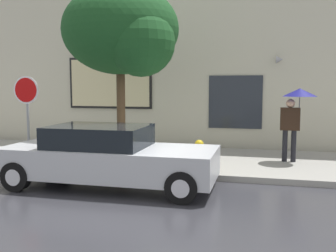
{
  "coord_description": "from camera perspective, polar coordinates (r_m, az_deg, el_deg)",
  "views": [
    {
      "loc": [
        2.61,
        -7.7,
        2.23
      ],
      "look_at": [
        0.26,
        1.8,
        1.2
      ],
      "focal_mm": 40.21,
      "sensor_mm": 36.0,
      "label": 1
    }
  ],
  "objects": [
    {
      "name": "ground_plane",
      "position": [
        8.43,
        -4.73,
        -9.35
      ],
      "size": [
        60.0,
        60.0,
        0.0
      ],
      "primitive_type": "plane",
      "color": "#333338"
    },
    {
      "name": "fire_hydrant",
      "position": [
        9.55,
        4.73,
        -4.37
      ],
      "size": [
        0.3,
        0.44,
        0.74
      ],
      "color": "yellow",
      "rests_on": "sidewalk"
    },
    {
      "name": "street_tree",
      "position": [
        10.45,
        -6.67,
        13.88
      ],
      "size": [
        3.22,
        2.74,
        4.82
      ],
      "color": "#4C3823",
      "rests_on": "sidewalk"
    },
    {
      "name": "pedestrian_with_umbrella",
      "position": [
        10.86,
        18.82,
        2.99
      ],
      "size": [
        0.95,
        0.92,
        2.03
      ],
      "color": "black",
      "rests_on": "sidewalk"
    },
    {
      "name": "building_facade",
      "position": [
        13.52,
        2.66,
        11.34
      ],
      "size": [
        20.0,
        0.67,
        7.0
      ],
      "color": "beige",
      "rests_on": "ground"
    },
    {
      "name": "parked_car",
      "position": [
        8.49,
        -9.14,
        -4.6
      ],
      "size": [
        4.71,
        1.89,
        1.37
      ],
      "color": "#B7BABF",
      "rests_on": "ground"
    },
    {
      "name": "sidewalk",
      "position": [
        11.22,
        0.18,
        -5.06
      ],
      "size": [
        20.0,
        4.0,
        0.15
      ],
      "primitive_type": "cube",
      "color": "gray",
      "rests_on": "ground"
    },
    {
      "name": "stop_sign",
      "position": [
        11.02,
        -20.62,
        3.48
      ],
      "size": [
        0.76,
        0.1,
        2.37
      ],
      "color": "gray",
      "rests_on": "sidewalk"
    }
  ]
}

